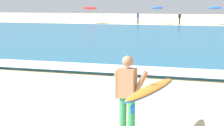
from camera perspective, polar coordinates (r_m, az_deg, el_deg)
name	(u,v)px	position (r m, az deg, el deg)	size (l,w,h in m)	color
sea	(159,38)	(26.44, 8.13, 4.33)	(120.00, 28.00, 0.14)	#1E6084
surf_foam	(117,69)	(13.37, 0.89, -0.99)	(120.00, 1.67, 0.01)	white
surfer_with_board	(140,91)	(6.59, 4.78, -4.86)	(1.18, 2.73, 1.73)	#338E56
beach_umbrella_0	(90,8)	(45.70, -3.87, 9.36)	(1.96, 1.98, 2.30)	beige
beach_umbrella_1	(156,8)	(44.22, 7.63, 9.34)	(1.70, 1.71, 2.33)	beige
beach_umbrella_2	(214,8)	(45.21, 17.10, 9.02)	(1.89, 1.90, 2.34)	beige
beachgoer_near_row_left	(138,18)	(44.10, 4.47, 7.74)	(0.32, 0.20, 1.58)	#383842
beachgoer_near_row_mid	(180,18)	(43.54, 11.51, 7.54)	(0.32, 0.20, 1.58)	#383842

